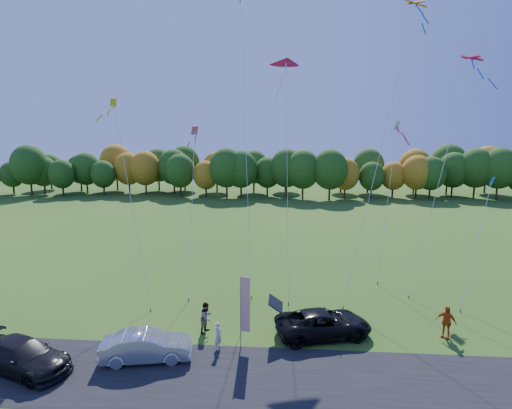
# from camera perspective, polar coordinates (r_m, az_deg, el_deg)

# --- Properties ---
(ground) EXTENTS (160.00, 160.00, 0.00)m
(ground) POSITION_cam_1_polar(r_m,az_deg,el_deg) (24.94, -1.14, -18.51)
(ground) COLOR #275015
(asphalt_strip) EXTENTS (90.00, 6.00, 0.01)m
(asphalt_strip) POSITION_cam_1_polar(r_m,az_deg,el_deg) (21.52, -2.27, -23.54)
(asphalt_strip) COLOR black
(asphalt_strip) RESTS_ON ground
(tree_line) EXTENTS (116.00, 12.00, 10.00)m
(tree_line) POSITION_cam_1_polar(r_m,az_deg,el_deg) (77.78, 2.82, 1.07)
(tree_line) COLOR #1E4711
(tree_line) RESTS_ON ground
(black_suv) EXTENTS (6.17, 3.98, 1.58)m
(black_suv) POSITION_cam_1_polar(r_m,az_deg,el_deg) (25.12, 9.58, -16.40)
(black_suv) COLOR black
(black_suv) RESTS_ON ground
(silver_sedan) EXTENTS (5.00, 2.58, 1.57)m
(silver_sedan) POSITION_cam_1_polar(r_m,az_deg,el_deg) (23.27, -15.36, -18.91)
(silver_sedan) COLOR silver
(silver_sedan) RESTS_ON ground
(dark_truck_a) EXTENTS (5.84, 3.76, 1.57)m
(dark_truck_a) POSITION_cam_1_polar(r_m,az_deg,el_deg) (24.76, -30.43, -18.13)
(dark_truck_a) COLOR black
(dark_truck_a) RESTS_ON ground
(person_tailgate_a) EXTENTS (0.55, 0.67, 1.58)m
(person_tailgate_a) POSITION_cam_1_polar(r_m,az_deg,el_deg) (23.59, -5.39, -18.14)
(person_tailgate_a) COLOR silver
(person_tailgate_a) RESTS_ON ground
(person_tailgate_b) EXTENTS (0.99, 1.11, 1.87)m
(person_tailgate_b) POSITION_cam_1_polar(r_m,az_deg,el_deg) (25.37, -7.09, -15.71)
(person_tailgate_b) COLOR gray
(person_tailgate_b) RESTS_ON ground
(person_east) EXTENTS (1.20, 1.07, 1.95)m
(person_east) POSITION_cam_1_polar(r_m,az_deg,el_deg) (27.03, 25.53, -14.88)
(person_east) COLOR #C14612
(person_east) RESTS_ON ground
(feather_flag) EXTENTS (0.56, 0.15, 4.26)m
(feather_flag) POSITION_cam_1_polar(r_m,az_deg,el_deg) (22.88, -1.70, -13.96)
(feather_flag) COLOR #999999
(feather_flag) RESTS_ON ground
(kite_delta_blue) EXTENTS (3.32, 10.65, 27.68)m
(kite_delta_blue) POSITION_cam_1_polar(r_m,az_deg,el_deg) (32.80, -1.67, 13.16)
(kite_delta_blue) COLOR #4C3F33
(kite_delta_blue) RESTS_ON ground
(kite_parafoil_orange) EXTENTS (8.66, 11.49, 23.58)m
(kite_parafoil_orange) POSITION_cam_1_polar(r_m,az_deg,el_deg) (32.67, 17.75, 8.91)
(kite_parafoil_orange) COLOR #4C3F33
(kite_parafoil_orange) RESTS_ON ground
(kite_delta_red) EXTENTS (2.64, 9.45, 19.43)m
(kite_delta_red) POSITION_cam_1_polar(r_m,az_deg,el_deg) (31.63, 4.42, 8.02)
(kite_delta_red) COLOR #4C3F33
(kite_delta_red) RESTS_ON ground
(kite_parafoil_rainbow) EXTENTS (7.63, 7.42, 18.76)m
(kite_parafoil_rainbow) POSITION_cam_1_polar(r_m,az_deg,el_deg) (34.36, 25.08, 4.52)
(kite_parafoil_rainbow) COLOR #4C3F33
(kite_parafoil_rainbow) RESTS_ON ground
(kite_diamond_yellow) EXTENTS (4.82, 6.28, 14.98)m
(kite_diamond_yellow) POSITION_cam_1_polar(r_m,az_deg,el_deg) (30.35, -17.47, 0.75)
(kite_diamond_yellow) COLOR #4C3F33
(kite_diamond_yellow) RESTS_ON ground
(kite_diamond_white) EXTENTS (2.92, 6.01, 13.55)m
(kite_diamond_white) POSITION_cam_1_polar(r_m,az_deg,el_deg) (35.38, 18.33, 0.69)
(kite_diamond_white) COLOR #4C3F33
(kite_diamond_white) RESTS_ON ground
(kite_diamond_pink) EXTENTS (1.51, 7.64, 13.01)m
(kite_diamond_pink) POSITION_cam_1_polar(r_m,az_deg,el_deg) (31.78, -9.15, -0.25)
(kite_diamond_pink) COLOR #4C3F33
(kite_diamond_pink) RESTS_ON ground
(kite_diamond_blue_low) EXTENTS (3.53, 4.13, 9.16)m
(kite_diamond_blue_low) POSITION_cam_1_polar(r_m,az_deg,el_deg) (32.18, 28.99, -4.86)
(kite_diamond_blue_low) COLOR #4C3F33
(kite_diamond_blue_low) RESTS_ON ground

